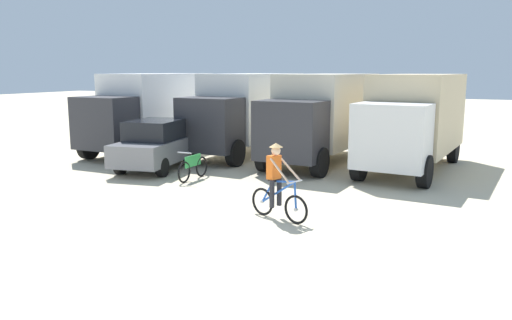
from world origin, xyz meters
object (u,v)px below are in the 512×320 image
Objects in this scene: box_truck_cream_rv at (323,113)px; cyclist_orange_shirt at (277,184)px; box_truck_white_box at (247,109)px; bicycle_spare at (193,168)px; box_truck_tan_camper at (414,117)px; sedan_parked at (158,144)px; box_truck_avon_van at (151,108)px.

box_truck_cream_rv reaches higher than cyclist_orange_shirt.
box_truck_white_box is at bearing 120.23° from cyclist_orange_shirt.
box_truck_white_box is 5.67m from bicycle_spare.
box_truck_cream_rv is at bearing -9.09° from box_truck_white_box.
box_truck_tan_camper is at bearing -1.88° from box_truck_cream_rv.
box_truck_white_box is at bearing 72.04° from sedan_parked.
sedan_parked is at bearing -142.19° from box_truck_cream_rv.
box_truck_tan_camper reaches higher than sedan_parked.
box_truck_white_box and box_truck_tan_camper have the same top height.
box_truck_tan_camper is 1.56× the size of sedan_parked.
box_truck_cream_rv is (7.51, 0.61, 0.00)m from box_truck_avon_van.
box_truck_avon_van is at bearing 138.02° from bicycle_spare.
box_truck_avon_van is 6.54m from bicycle_spare.
box_truck_cream_rv is 3.37m from box_truck_tan_camper.
bicycle_spare is (4.74, -4.26, -1.48)m from box_truck_avon_van.
sedan_parked is (-8.27, -3.69, -0.99)m from box_truck_tan_camper.
cyclist_orange_shirt is 1.05× the size of bicycle_spare.
box_truck_avon_van and box_truck_cream_rv have the same top height.
sedan_parked is (2.61, -3.19, -0.99)m from box_truck_avon_van.
box_truck_tan_camper is at bearing -5.57° from box_truck_white_box.
sedan_parked is 2.44m from bicycle_spare.
bicycle_spare is (0.72, -5.43, -1.48)m from box_truck_white_box.
cyclist_orange_shirt is at bearing -104.45° from box_truck_tan_camper.
bicycle_spare is at bearing -26.65° from sedan_parked.
box_truck_tan_camper is (3.37, -0.11, 0.00)m from box_truck_cream_rv.
box_truck_tan_camper is 3.81× the size of cyclist_orange_shirt.
cyclist_orange_shirt is at bearing -32.47° from sedan_parked.
box_truck_cream_rv is 3.79× the size of cyclist_orange_shirt.
box_truck_tan_camper is at bearing 2.63° from box_truck_avon_van.
sedan_parked is (-4.90, -3.80, -0.99)m from box_truck_cream_rv.
box_truck_tan_camper is (6.85, -0.67, 0.00)m from box_truck_white_box.
box_truck_white_box reaches higher than bicycle_spare.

